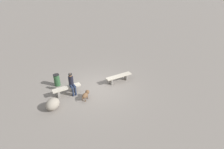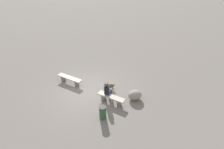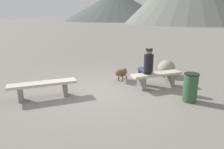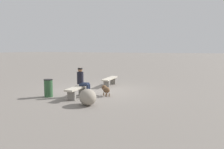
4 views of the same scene
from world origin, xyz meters
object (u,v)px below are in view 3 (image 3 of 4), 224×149
object	(u,v)px
seated_person	(147,65)
trash_bin	(190,87)
bench_right	(156,77)
boulder	(167,68)
bench_left	(43,86)
dog	(122,73)

from	to	relation	value
seated_person	trash_bin	distance (m)	1.54
bench_right	trash_bin	world-z (taller)	trash_bin
trash_bin	boulder	bearing A→B (deg)	77.50
seated_person	trash_bin	bearing A→B (deg)	-69.49
bench_left	boulder	size ratio (longest dim) A/B	2.29
bench_right	seated_person	world-z (taller)	seated_person
seated_person	boulder	xyz separation A→B (m)	(1.25, 1.05, -0.43)
bench_left	trash_bin	world-z (taller)	trash_bin
dog	seated_person	bearing A→B (deg)	75.70
bench_left	bench_right	xyz separation A→B (m)	(3.46, 0.12, -0.01)
seated_person	trash_bin	size ratio (longest dim) A/B	1.65
seated_person	boulder	bearing A→B (deg)	31.40
dog	boulder	world-z (taller)	boulder
bench_right	trash_bin	size ratio (longest dim) A/B	2.18
bench_right	trash_bin	bearing A→B (deg)	-79.75
dog	bench_left	bearing A→B (deg)	-24.88
trash_bin	bench_left	bearing A→B (deg)	163.69
seated_person	bench_left	bearing A→B (deg)	174.51
seated_person	dog	xyz separation A→B (m)	(-0.57, 0.88, -0.44)
seated_person	dog	world-z (taller)	seated_person
trash_bin	boulder	world-z (taller)	trash_bin
seated_person	trash_bin	xyz separation A→B (m)	(0.73, -1.31, -0.34)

